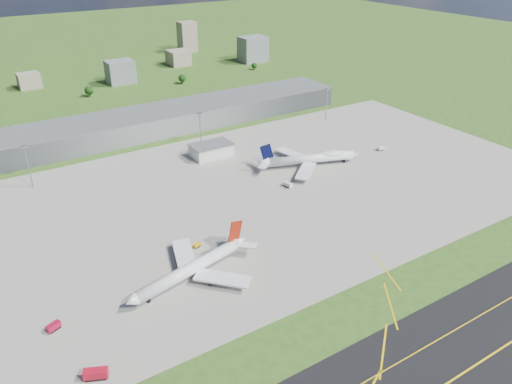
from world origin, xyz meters
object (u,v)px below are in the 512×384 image
airliner_red_twin (193,268)px  crash_tender (54,327)px  van_white_far (381,149)px  airliner_blue_quad (311,159)px  fire_truck (96,374)px  van_white_near (288,185)px  tug_yellow (197,245)px

airliner_red_twin → crash_tender: size_ratio=11.01×
airliner_red_twin → van_white_far: airliner_red_twin is taller
airliner_blue_quad → fire_truck: airliner_blue_quad is taller
fire_truck → crash_tender: (-6.73, 31.19, -0.36)m
airliner_blue_quad → van_white_far: size_ratio=12.94×
van_white_near → van_white_far: size_ratio=1.16×
van_white_far → airliner_blue_quad: bearing=-179.5°
airliner_blue_quad → van_white_near: (-30.02, -16.64, -3.52)m
tug_yellow → van_white_far: bearing=-2.3°
airliner_blue_quad → fire_truck: bearing=-130.5°
airliner_blue_quad → van_white_far: 56.69m
fire_truck → crash_tender: 31.91m
tug_yellow → van_white_far: van_white_far is taller
tug_yellow → airliner_blue_quad: bearing=7.4°
van_white_near → crash_tender: bearing=98.1°
crash_tender → airliner_red_twin: bearing=-20.4°
airliner_blue_quad → tug_yellow: airliner_blue_quad is taller
airliner_red_twin → airliner_blue_quad: bearing=-163.7°
airliner_blue_quad → tug_yellow: bearing=-137.3°
airliner_red_twin → crash_tender: 58.55m
airliner_red_twin → airliner_blue_quad: size_ratio=0.97×
airliner_red_twin → van_white_far: bearing=-174.2°
airliner_red_twin → tug_yellow: size_ratio=15.50×
crash_tender → tug_yellow: size_ratio=1.41×
crash_tender → tug_yellow: 73.15m
airliner_blue_quad → van_white_far: bearing=13.4°
airliner_blue_quad → van_white_near: airliner_blue_quad is taller
crash_tender → van_white_far: (229.39, 60.82, -0.15)m
airliner_red_twin → fire_truck: airliner_red_twin is taller
tug_yellow → van_white_near: bearing=5.1°
crash_tender → van_white_near: (143.08, 49.83, -0.02)m
airliner_red_twin → crash_tender: airliner_red_twin is taller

